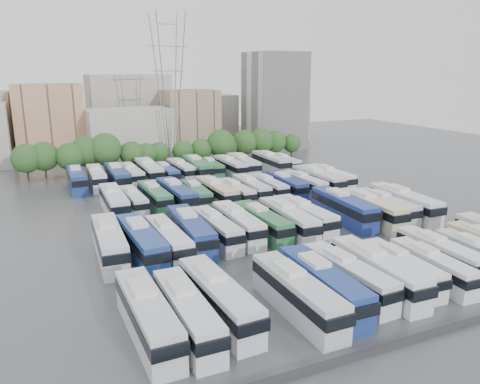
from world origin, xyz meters
name	(u,v)px	position (x,y,z in m)	size (l,w,h in m)	color
ground	(256,222)	(0.00, 0.00, 0.00)	(220.00, 220.00, 0.00)	#424447
parapet	(430,334)	(0.00, -33.00, 0.25)	(56.00, 0.50, 0.50)	#2D2D30
tree_line	(165,149)	(-1.80, 42.12, 4.46)	(65.93, 8.08, 8.68)	black
city_buildings	(115,121)	(-7.46, 71.86, 7.87)	(102.00, 35.00, 20.00)	#9E998E
apartment_tower	(274,101)	(34.00, 58.00, 13.00)	(14.00, 14.00, 26.00)	silver
electricity_pylon	(169,82)	(2.00, 50.00, 18.66)	(9.00, 6.91, 33.83)	slate
bus_r0_s0	(148,316)	(-21.33, -23.50, 1.99)	(3.04, 12.98, 4.06)	silver
bus_r0_s1	(187,313)	(-18.21, -24.22, 1.90)	(2.71, 12.34, 3.87)	silver
bus_r0_s2	(219,298)	(-14.90, -23.06, 1.99)	(3.47, 13.07, 4.06)	silver
bus_r0_s4	(297,294)	(-8.14, -25.14, 2.00)	(2.87, 12.96, 4.06)	silver
bus_r0_s5	(323,284)	(-4.99, -24.52, 1.99)	(3.19, 12.98, 4.05)	navy
bus_r0_s6	(348,276)	(-1.53, -23.78, 1.87)	(3.15, 12.22, 3.80)	silver
bus_r0_s7	(377,271)	(1.68, -24.27, 1.98)	(3.16, 12.95, 4.04)	silver
bus_r0_s8	(401,268)	(4.96, -24.11, 1.69)	(2.86, 11.04, 3.43)	silver
bus_r0_s9	(432,266)	(8.17, -25.11, 1.68)	(2.90, 11.02, 3.43)	silver
bus_r0_s10	(440,254)	(11.44, -23.03, 1.77)	(2.75, 11.55, 3.61)	silver
bus_r0_s11	(478,256)	(14.97, -25.05, 1.71)	(2.88, 11.17, 3.47)	silver
bus_r1_s0	(109,243)	(-21.50, -5.35, 2.06)	(3.49, 13.48, 4.19)	silver
bus_r1_s1	(141,242)	(-18.10, -6.86, 2.08)	(3.45, 13.63, 4.24)	navy
bus_r1_s2	(168,240)	(-14.92, -6.81, 1.86)	(2.94, 12.16, 3.80)	silver
bus_r1_s3	(191,231)	(-11.64, -5.43, 2.06)	(3.51, 13.47, 4.19)	navy
bus_r1_s4	(216,229)	(-8.25, -5.37, 1.85)	(2.96, 12.06, 3.76)	silver
bus_r1_s5	(238,224)	(-4.93, -4.75, 1.90)	(2.82, 12.37, 3.87)	white
bus_r1_s6	(262,223)	(-1.78, -5.64, 1.89)	(3.03, 12.32, 3.84)	#307043
bus_r1_s7	(288,220)	(1.76, -6.34, 2.00)	(3.35, 13.07, 4.07)	silver
bus_r1_s8	(305,216)	(4.76, -5.62, 1.94)	(3.08, 12.64, 3.95)	silver
bus_r1_s10	(343,208)	(11.64, -5.01, 2.10)	(3.64, 13.79, 4.29)	navy
bus_r1_s11	(370,209)	(14.93, -6.95, 2.04)	(3.28, 13.33, 4.16)	beige
bus_r1_s12	(386,207)	(18.19, -6.46, 1.87)	(2.69, 12.14, 3.81)	silver
bus_r1_s13	(404,203)	(21.40, -6.67, 2.11)	(3.57, 13.80, 4.29)	silver
bus_r2_s1	(114,202)	(-18.04, 12.05, 1.99)	(2.99, 12.95, 4.05)	silver
bus_r2_s2	(133,201)	(-15.00, 12.69, 1.67)	(2.67, 10.92, 3.41)	silver
bus_r2_s3	(155,197)	(-11.60, 12.89, 1.87)	(3.00, 12.19, 3.80)	#317349
bus_r2_s4	(176,195)	(-8.27, 12.05, 2.03)	(3.32, 13.24, 4.13)	navy
bus_r2_s5	(196,194)	(-4.94, 12.06, 1.75)	(3.02, 11.47, 3.57)	#2C6742
bus_r2_s6	(216,192)	(-1.71, 11.21, 1.95)	(3.18, 12.75, 3.98)	beige
bus_r2_s7	(236,192)	(1.70, 10.94, 1.67)	(2.68, 10.93, 3.41)	silver
bus_r2_s8	(251,189)	(4.85, 11.59, 1.80)	(2.99, 11.76, 3.66)	silver
bus_r2_s9	(269,187)	(8.24, 11.65, 1.70)	(2.65, 11.10, 3.47)	silver
bus_r2_s10	(286,185)	(11.35, 11.14, 1.82)	(2.97, 11.92, 3.72)	navy
bus_r2_s11	(304,184)	(14.91, 10.91, 1.77)	(2.94, 11.56, 3.60)	silver
bus_r2_s12	(318,180)	(18.16, 11.51, 2.03)	(3.26, 13.29, 4.14)	silver
bus_r2_s13	(330,178)	(21.49, 12.53, 1.92)	(3.13, 12.57, 3.92)	white
bus_r3_s0	(77,179)	(-21.68, 30.62, 1.96)	(2.84, 12.77, 4.00)	navy
bus_r3_s1	(97,177)	(-18.09, 31.01, 1.87)	(2.94, 12.18, 3.80)	silver
bus_r3_s2	(117,177)	(-14.62, 29.11, 2.05)	(2.92, 13.31, 4.17)	navy
bus_r3_s3	(131,175)	(-11.69, 30.66, 1.83)	(3.03, 11.99, 3.73)	silver
bus_r3_s4	(149,171)	(-8.14, 31.16, 2.10)	(3.00, 13.62, 4.27)	silver
bus_r3_s5	(166,173)	(-5.15, 29.75, 1.75)	(2.95, 11.45, 3.56)	navy
bus_r3_s6	(181,170)	(-1.54, 31.14, 1.84)	(3.00, 12.00, 3.74)	silver
bus_r3_s7	(197,168)	(1.55, 30.35, 2.10)	(3.58, 13.77, 4.28)	#2F6E44
bus_r3_s8	(211,168)	(4.97, 31.20, 1.70)	(2.90, 11.13, 3.46)	#2E6D3D
bus_r3_s9	(230,167)	(8.43, 29.39, 1.92)	(2.95, 12.52, 3.91)	silver
bus_r3_s10	(243,165)	(11.56, 29.71, 2.01)	(3.41, 13.18, 4.10)	silver
bus_r3_s12	(270,162)	(18.02, 29.64, 2.03)	(2.89, 13.21, 4.14)	silver
bus_r3_s13	(285,163)	(21.37, 29.35, 1.70)	(2.57, 11.08, 3.47)	silver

